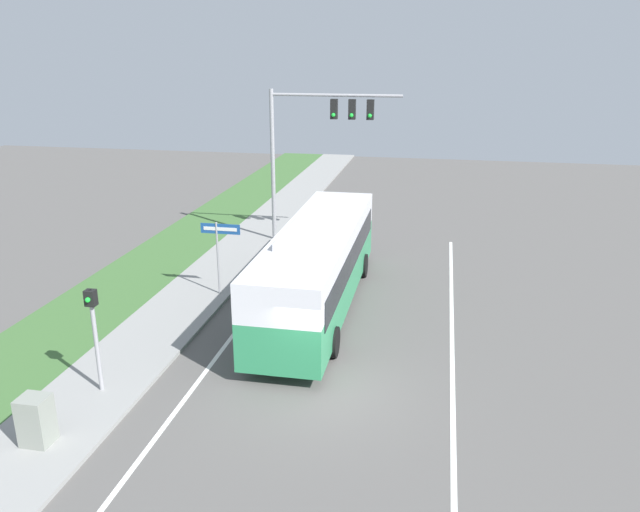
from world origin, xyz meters
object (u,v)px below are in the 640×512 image
(pedestrian_signal, at_px, (94,324))
(utility_cabinet, at_px, (36,420))
(bus, at_px, (318,262))
(street_sign, at_px, (219,244))
(signal_gantry, at_px, (314,133))

(pedestrian_signal, distance_m, utility_cabinet, 2.89)
(bus, relative_size, pedestrian_signal, 3.84)
(bus, relative_size, street_sign, 3.99)
(pedestrian_signal, bearing_deg, signal_gantry, 78.93)
(signal_gantry, relative_size, utility_cabinet, 6.01)
(bus, xyz_separation_m, utility_cabinet, (-4.93, -9.60, -1.09))
(utility_cabinet, bearing_deg, pedestrian_signal, 85.48)
(signal_gantry, height_order, pedestrian_signal, signal_gantry)
(street_sign, relative_size, utility_cabinet, 2.42)
(bus, xyz_separation_m, street_sign, (-3.90, 0.42, 0.28))
(utility_cabinet, bearing_deg, street_sign, 84.11)
(bus, bearing_deg, utility_cabinet, -117.18)
(bus, height_order, utility_cabinet, bus)
(signal_gantry, bearing_deg, utility_cabinet, -100.14)
(bus, distance_m, pedestrian_signal, 8.50)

